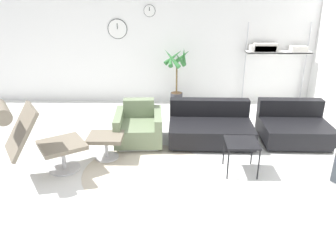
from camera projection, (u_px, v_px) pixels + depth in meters
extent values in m
plane|color=silver|center=(147.00, 171.00, 4.71)|extent=(12.00, 12.00, 0.00)
cube|color=white|center=(157.00, 40.00, 7.21)|extent=(12.00, 0.06, 2.80)
cylinder|color=black|center=(117.00, 29.00, 7.10)|extent=(0.42, 0.01, 0.42)
cylinder|color=white|center=(117.00, 29.00, 7.09)|extent=(0.40, 0.02, 0.40)
cube|color=black|center=(117.00, 26.00, 7.06)|extent=(0.01, 0.01, 0.12)
cylinder|color=black|center=(149.00, 11.00, 6.94)|extent=(0.25, 0.01, 0.25)
cylinder|color=white|center=(149.00, 11.00, 6.94)|extent=(0.24, 0.02, 0.24)
cube|color=black|center=(149.00, 9.00, 6.91)|extent=(0.01, 0.01, 0.07)
cylinder|color=#BCB29E|center=(147.00, 172.00, 4.68)|extent=(1.82, 1.82, 0.01)
cylinder|color=#BCBCC1|center=(65.00, 168.00, 4.76)|extent=(0.61, 0.61, 0.02)
cylinder|color=#BCBCC1|center=(64.00, 158.00, 4.69)|extent=(0.06, 0.06, 0.33)
cube|color=#6B6051|center=(62.00, 145.00, 4.61)|extent=(0.82, 0.81, 0.06)
cube|color=#6B6051|center=(21.00, 131.00, 4.25)|extent=(0.67, 0.72, 0.62)
cylinder|color=#6B6051|center=(1.00, 112.00, 4.04)|extent=(0.46, 0.55, 0.20)
cylinder|color=#BCBCC1|center=(107.00, 157.00, 5.08)|extent=(0.36, 0.36, 0.02)
cylinder|color=#BCBCC1|center=(106.00, 148.00, 5.02)|extent=(0.05, 0.05, 0.30)
cube|color=#6B6051|center=(106.00, 137.00, 4.95)|extent=(0.53, 0.45, 0.06)
cube|color=silver|center=(139.00, 141.00, 5.58)|extent=(0.67, 0.72, 0.06)
cube|color=#667556|center=(139.00, 131.00, 5.51)|extent=(0.58, 0.86, 0.30)
cube|color=#667556|center=(139.00, 107.00, 5.70)|extent=(0.54, 0.21, 0.31)
cube|color=#667556|center=(158.00, 126.00, 5.49)|extent=(0.17, 0.84, 0.47)
cube|color=#667556|center=(119.00, 127.00, 5.47)|extent=(0.17, 0.84, 0.47)
cube|color=black|center=(210.00, 140.00, 5.63)|extent=(1.27, 0.82, 0.05)
cube|color=black|center=(210.00, 131.00, 5.56)|extent=(1.41, 0.97, 0.30)
cube|color=black|center=(209.00, 107.00, 5.79)|extent=(1.39, 0.22, 0.29)
cube|color=black|center=(293.00, 140.00, 5.62)|extent=(1.01, 0.82, 0.05)
cube|color=black|center=(294.00, 131.00, 5.56)|extent=(1.13, 0.96, 0.30)
cube|color=black|center=(290.00, 107.00, 5.79)|extent=(1.12, 0.22, 0.29)
cube|color=black|center=(242.00, 142.00, 4.53)|extent=(0.45, 0.45, 0.02)
cylinder|color=black|center=(228.00, 164.00, 4.43)|extent=(0.02, 0.02, 0.45)
cylinder|color=black|center=(259.00, 165.00, 4.42)|extent=(0.02, 0.02, 0.45)
cylinder|color=black|center=(224.00, 151.00, 4.81)|extent=(0.02, 0.02, 0.45)
cylinder|color=black|center=(252.00, 151.00, 4.81)|extent=(0.02, 0.02, 0.45)
cylinder|color=#333338|center=(176.00, 99.00, 7.30)|extent=(0.27, 0.27, 0.31)
cylinder|color=#382819|center=(176.00, 93.00, 7.24)|extent=(0.25, 0.25, 0.02)
cylinder|color=brown|center=(177.00, 79.00, 7.12)|extent=(0.04, 0.04, 0.63)
cone|color=#2D6B33|center=(184.00, 56.00, 6.92)|extent=(0.11, 0.38, 0.43)
cone|color=#2D6B33|center=(182.00, 57.00, 7.07)|extent=(0.40, 0.35, 0.37)
cone|color=#2D6B33|center=(173.00, 57.00, 7.11)|extent=(0.45, 0.27, 0.34)
cone|color=#2D6B33|center=(171.00, 61.00, 6.97)|extent=(0.11, 0.32, 0.24)
cone|color=#2D6B33|center=(172.00, 58.00, 6.79)|extent=(0.42, 0.33, 0.40)
cone|color=#2D6B33|center=(180.00, 59.00, 6.86)|extent=(0.30, 0.26, 0.33)
cylinder|color=#BCBCC1|center=(245.00, 64.00, 7.26)|extent=(0.03, 0.03, 1.79)
cylinder|color=#BCBCC1|center=(305.00, 64.00, 7.24)|extent=(0.03, 0.03, 1.79)
cube|color=white|center=(278.00, 53.00, 7.04)|extent=(1.38, 0.28, 0.02)
cube|color=white|center=(278.00, 52.00, 7.03)|extent=(1.38, 0.28, 0.02)
cube|color=white|center=(278.00, 52.00, 7.03)|extent=(1.38, 0.28, 0.02)
cube|color=beige|center=(298.00, 49.00, 6.99)|extent=(0.34, 0.24, 0.13)
cube|color=silver|center=(262.00, 48.00, 7.00)|extent=(0.53, 0.24, 0.13)
cube|color=#B7B2A8|center=(265.00, 47.00, 6.99)|extent=(0.49, 0.24, 0.16)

